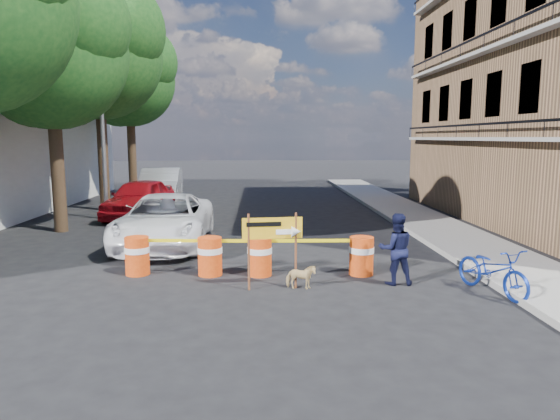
{
  "coord_description": "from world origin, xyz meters",
  "views": [
    {
      "loc": [
        0.02,
        -10.15,
        3.2
      ],
      "look_at": [
        0.56,
        2.88,
        1.3
      ],
      "focal_mm": 32.0,
      "sensor_mm": 36.0,
      "label": 1
    }
  ],
  "objects": [
    {
      "name": "sidewalk_east",
      "position": [
        6.2,
        6.0,
        0.07
      ],
      "size": [
        2.4,
        40.0,
        0.15
      ],
      "primitive_type": "cube",
      "color": "gray",
      "rests_on": "ground"
    },
    {
      "name": "barrel_far_left",
      "position": [
        -2.86,
        1.4,
        0.47
      ],
      "size": [
        0.58,
        0.58,
        0.9
      ],
      "color": "red",
      "rests_on": "ground"
    },
    {
      "name": "sedan_red",
      "position": [
        -4.8,
        9.94,
        0.78
      ],
      "size": [
        2.44,
        4.78,
        1.56
      ],
      "primitive_type": "imported",
      "rotation": [
        0.0,
        0.0,
        -0.14
      ],
      "color": "#A00D16",
      "rests_on": "ground"
    },
    {
      "name": "ground",
      "position": [
        0.0,
        0.0,
        0.0
      ],
      "size": [
        120.0,
        120.0,
        0.0
      ],
      "primitive_type": "plane",
      "color": "black",
      "rests_on": "ground"
    },
    {
      "name": "barrel_far_right",
      "position": [
        2.4,
        1.17,
        0.47
      ],
      "size": [
        0.58,
        0.58,
        0.9
      ],
      "color": "red",
      "rests_on": "ground"
    },
    {
      "name": "tree_mid_a",
      "position": [
        -6.74,
        7.0,
        6.01
      ],
      "size": [
        5.25,
        5.0,
        8.68
      ],
      "color": "#332316",
      "rests_on": "ground"
    },
    {
      "name": "detour_sign",
      "position": [
        0.43,
        0.13,
        1.19
      ],
      "size": [
        1.27,
        0.26,
        1.64
      ],
      "rotation": [
        0.0,
        0.0,
        0.11
      ],
      "color": "#592D19",
      "rests_on": "ground"
    },
    {
      "name": "tree_mid_b",
      "position": [
        -6.73,
        12.0,
        6.71
      ],
      "size": [
        5.67,
        5.4,
        9.62
      ],
      "color": "#332316",
      "rests_on": "ground"
    },
    {
      "name": "barrel_mid_right",
      "position": [
        0.01,
        1.21,
        0.47
      ],
      "size": [
        0.58,
        0.58,
        0.9
      ],
      "color": "red",
      "rests_on": "ground"
    },
    {
      "name": "barrel_mid_left",
      "position": [
        -1.15,
        1.27,
        0.47
      ],
      "size": [
        0.58,
        0.58,
        0.9
      ],
      "color": "red",
      "rests_on": "ground"
    },
    {
      "name": "tree_far",
      "position": [
        -6.74,
        17.0,
        6.22
      ],
      "size": [
        5.04,
        4.8,
        8.84
      ],
      "color": "#332316",
      "rests_on": "ground"
    },
    {
      "name": "pedestrian",
      "position": [
        2.99,
        0.38,
        0.79
      ],
      "size": [
        0.78,
        0.62,
        1.58
      ],
      "primitive_type": "imported",
      "rotation": [
        0.0,
        0.0,
        3.12
      ],
      "color": "black",
      "rests_on": "ground"
    },
    {
      "name": "dog",
      "position": [
        0.88,
        0.09,
        0.27
      ],
      "size": [
        0.66,
        0.36,
        0.54
      ],
      "primitive_type": "imported",
      "rotation": [
        0.0,
        0.0,
        1.46
      ],
      "color": "#D9BA7C",
      "rests_on": "ground"
    },
    {
      "name": "suv_white",
      "position": [
        -2.8,
        4.61,
        0.75
      ],
      "size": [
        2.58,
        5.46,
        1.51
      ],
      "primitive_type": "imported",
      "rotation": [
        0.0,
        0.0,
        0.01
      ],
      "color": "white",
      "rests_on": "ground"
    },
    {
      "name": "bicycle",
      "position": [
        4.8,
        -0.38,
        0.96
      ],
      "size": [
        0.96,
        1.17,
        1.92
      ],
      "primitive_type": "imported",
      "rotation": [
        0.0,
        0.0,
        0.33
      ],
      "color": "navy",
      "rests_on": "ground"
    },
    {
      "name": "streetlamp",
      "position": [
        -5.93,
        9.5,
        4.38
      ],
      "size": [
        1.25,
        0.18,
        8.0
      ],
      "color": "gray",
      "rests_on": "ground"
    },
    {
      "name": "sedan_silver",
      "position": [
        -4.8,
        14.34,
        0.86
      ],
      "size": [
        2.27,
        5.34,
        1.71
      ],
      "primitive_type": "imported",
      "rotation": [
        0.0,
        0.0,
        0.09
      ],
      "color": "#B3B5BB",
      "rests_on": "ground"
    }
  ]
}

